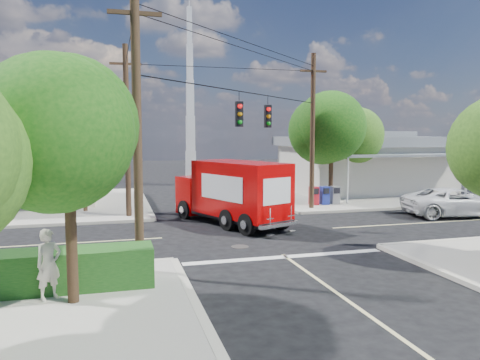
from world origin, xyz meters
name	(u,v)px	position (x,y,z in m)	size (l,w,h in m)	color
ground	(252,233)	(0.00, 0.00, 0.00)	(120.00, 120.00, 0.00)	black
sidewalk_ne	(351,194)	(10.88, 10.88, 0.07)	(14.12, 14.12, 0.14)	#A29D93
sidewalk_nw	(31,206)	(-10.88, 10.88, 0.07)	(14.12, 14.12, 0.14)	#A29D93
road_markings	(262,240)	(0.00, -1.47, 0.01)	(32.00, 32.00, 0.01)	beige
building_ne	(364,162)	(12.50, 11.97, 2.32)	(11.80, 10.20, 4.50)	beige
building_nw	(14,169)	(-12.00, 12.46, 2.22)	(10.80, 10.20, 4.30)	beige
radio_tower	(190,120)	(0.50, 20.00, 5.64)	(0.80, 0.80, 17.00)	silver
tree_sw_front	(68,137)	(-6.99, -7.54, 4.33)	(3.88, 3.78, 6.03)	#422D1C
tree_ne_front	(332,129)	(7.21, 6.76, 4.77)	(4.21, 4.14, 6.66)	#422D1C
tree_ne_back	(352,138)	(9.81, 8.96, 4.19)	(3.77, 3.66, 5.82)	#422D1C
palm_nw_front	(83,123)	(-7.50, 7.50, 5.04)	(3.01, 3.08, 5.59)	#422D1C
palm_nw_back	(48,130)	(-9.50, 9.00, 4.67)	(3.01, 3.08, 5.19)	#422D1C
utility_poles	(209,129)	(-1.58, 1.60, 4.67)	(12.00, 10.68, 9.00)	#473321
picket_fence	(49,264)	(-7.80, -5.60, 0.68)	(5.94, 0.06, 1.00)	silver
hedge_sw	(37,272)	(-8.00, -6.40, 0.69)	(6.20, 1.20, 1.10)	#154415
vending_boxes	(324,195)	(6.50, 6.20, 0.69)	(1.90, 0.50, 1.10)	#B01621
delivery_truck	(232,193)	(-0.37, 2.17, 1.58)	(4.74, 7.42, 3.11)	black
parked_car	(455,202)	(11.86, 1.25, 0.77)	(2.54, 5.51, 1.53)	silver
pedestrian	(49,264)	(-7.61, -7.11, 1.06)	(0.67, 0.44, 1.84)	beige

